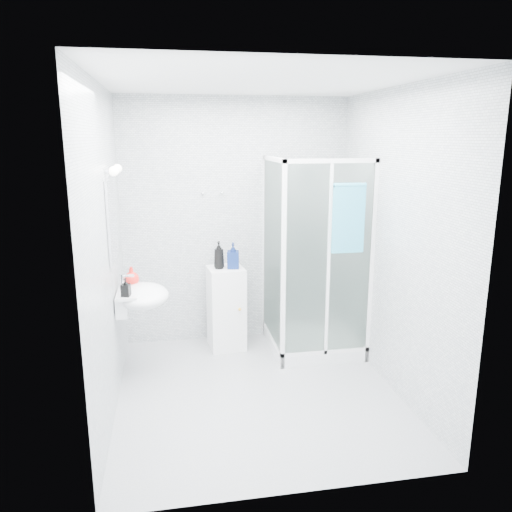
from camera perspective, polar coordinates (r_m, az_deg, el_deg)
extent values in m
cube|color=silver|center=(4.09, 0.17, 0.89)|extent=(2.40, 2.60, 2.60)
cube|color=#9FA1A4|center=(4.55, 0.16, -15.27)|extent=(2.40, 2.60, 0.01)
cube|color=white|center=(4.01, 0.18, 19.30)|extent=(2.40, 2.60, 0.01)
cube|color=white|center=(5.43, 6.46, -9.73)|extent=(0.90, 0.90, 0.12)
cube|color=white|center=(4.89, 2.13, 11.00)|extent=(0.04, 0.90, 0.04)
cube|color=white|center=(4.59, 8.64, 10.70)|extent=(0.90, 0.04, 0.04)
cube|color=white|center=(4.62, 3.15, -1.47)|extent=(0.04, 0.04, 2.00)
cube|color=white|center=(5.02, 1.93, 0.21)|extent=(0.02, 0.82, 1.84)
cube|color=white|center=(4.72, 8.28, -0.79)|extent=(0.82, 0.02, 1.84)
cube|color=white|center=(4.72, 8.24, -0.76)|extent=(0.03, 0.04, 1.84)
cylinder|color=silver|center=(5.43, 5.65, 4.51)|extent=(0.02, 0.02, 1.00)
cylinder|color=silver|center=(5.35, 5.86, 9.43)|extent=(0.09, 0.05, 0.09)
cylinder|color=silver|center=(5.53, 6.00, 1.49)|extent=(0.12, 0.04, 0.12)
cylinder|color=silver|center=(4.66, 12.01, 8.13)|extent=(0.03, 0.05, 0.03)
cube|color=white|center=(4.62, -14.96, -5.14)|extent=(0.10, 0.40, 0.18)
ellipsoid|color=white|center=(4.60, -12.76, -4.48)|extent=(0.46, 0.56, 0.20)
cube|color=white|center=(4.59, -14.29, -3.93)|extent=(0.16, 0.50, 0.02)
cylinder|color=silver|center=(4.57, -15.10, -3.00)|extent=(0.04, 0.04, 0.16)
cylinder|color=silver|center=(4.55, -14.52, -2.19)|extent=(0.12, 0.02, 0.02)
cube|color=white|center=(4.45, -16.12, 4.03)|extent=(0.02, 0.60, 0.70)
cylinder|color=silver|center=(4.25, -16.50, 9.29)|extent=(0.05, 0.04, 0.04)
sphere|color=white|center=(4.24, -15.96, 9.32)|extent=(0.08, 0.08, 0.08)
cylinder|color=silver|center=(4.57, -16.08, 9.57)|extent=(0.05, 0.04, 0.04)
sphere|color=white|center=(4.56, -15.57, 9.60)|extent=(0.08, 0.08, 0.08)
cylinder|color=silver|center=(5.24, -6.13, 7.15)|extent=(0.02, 0.04, 0.02)
sphere|color=silver|center=(5.21, -6.11, 7.12)|extent=(0.03, 0.03, 0.03)
cylinder|color=silver|center=(5.26, -3.94, 7.21)|extent=(0.02, 0.04, 0.02)
sphere|color=silver|center=(5.23, -3.91, 7.18)|extent=(0.03, 0.03, 0.03)
cube|color=white|center=(5.28, -3.42, -5.94)|extent=(0.39, 0.39, 0.87)
cube|color=white|center=(5.12, -3.19, -6.59)|extent=(0.32, 0.04, 0.74)
sphere|color=gold|center=(5.10, -1.88, -6.12)|extent=(0.03, 0.03, 0.03)
cube|color=#329CC0|center=(4.64, 10.52, 4.14)|extent=(0.30, 0.04, 0.62)
cylinder|color=#329CC0|center=(4.60, 10.69, 7.95)|extent=(0.30, 0.04, 0.04)
imported|color=black|center=(5.09, -4.26, 0.11)|extent=(0.14, 0.14, 0.28)
imported|color=navy|center=(5.10, -2.64, 0.05)|extent=(0.14, 0.14, 0.27)
imported|color=red|center=(4.70, -14.05, -2.25)|extent=(0.14, 0.14, 0.17)
imported|color=black|center=(4.39, -14.67, -3.49)|extent=(0.09, 0.09, 0.16)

